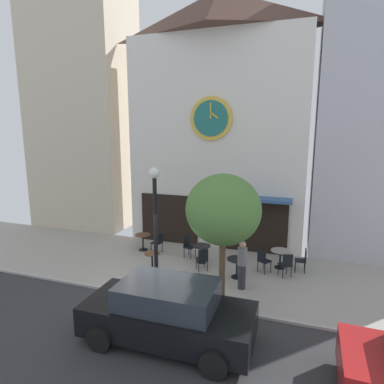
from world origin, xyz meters
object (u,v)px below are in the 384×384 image
(cafe_table_near_curb, at_px, (152,260))
(cafe_table_center_right, at_px, (202,250))
(street_lamp, at_px, (155,226))
(cafe_chair_facing_wall, at_px, (263,259))
(street_tree, at_px, (223,210))
(cafe_table_near_door, at_px, (280,255))
(parked_car_black, at_px, (168,312))
(cafe_chair_under_awning, at_px, (158,241))
(cafe_chair_left_end, at_px, (188,245))
(pedestrian_grey, at_px, (242,264))
(cafe_chair_by_entrance, at_px, (286,263))
(cafe_chair_corner, at_px, (202,258))
(cafe_table_rightmost, at_px, (143,239))
(cafe_table_center, at_px, (237,264))
(cafe_chair_right_end, at_px, (303,259))

(cafe_table_near_curb, distance_m, cafe_table_center_right, 2.10)
(street_lamp, bearing_deg, cafe_chair_facing_wall, 31.04)
(street_tree, bearing_deg, cafe_chair_facing_wall, 68.42)
(cafe_table_near_door, relative_size, cafe_chair_facing_wall, 0.82)
(cafe_table_near_door, xyz_separation_m, parked_car_black, (-2.39, -5.49, 0.24))
(street_lamp, relative_size, street_tree, 1.01)
(cafe_chair_under_awning, bearing_deg, cafe_table_near_door, 0.99)
(cafe_chair_left_end, bearing_deg, pedestrian_grey, -38.02)
(cafe_chair_under_awning, height_order, cafe_chair_by_entrance, same)
(cafe_chair_corner, bearing_deg, cafe_chair_by_entrance, 8.75)
(cafe_chair_by_entrance, bearing_deg, cafe_table_near_curb, -166.49)
(cafe_table_center_right, relative_size, pedestrian_grey, 0.43)
(street_lamp, height_order, cafe_table_center_right, street_lamp)
(cafe_chair_corner, relative_size, pedestrian_grey, 0.54)
(cafe_table_rightmost, distance_m, cafe_chair_left_end, 2.17)
(cafe_table_near_curb, xyz_separation_m, cafe_table_center, (3.11, 0.56, 0.03))
(cafe_chair_corner, distance_m, pedestrian_grey, 1.92)
(pedestrian_grey, bearing_deg, street_lamp, -168.78)
(pedestrian_grey, bearing_deg, cafe_chair_by_entrance, 44.96)
(cafe_chair_corner, bearing_deg, street_tree, -57.54)
(street_lamp, relative_size, cafe_table_rightmost, 5.63)
(street_tree, relative_size, parked_car_black, 0.93)
(street_lamp, bearing_deg, cafe_table_near_door, 34.24)
(cafe_chair_left_end, bearing_deg, cafe_table_near_curb, -112.88)
(cafe_chair_by_entrance, bearing_deg, cafe_chair_left_end, 170.17)
(cafe_chair_corner, height_order, cafe_chair_by_entrance, same)
(cafe_table_near_door, xyz_separation_m, pedestrian_grey, (-1.11, -2.15, 0.34))
(pedestrian_grey, bearing_deg, street_tree, -114.18)
(cafe_table_near_curb, height_order, pedestrian_grey, pedestrian_grey)
(pedestrian_grey, bearing_deg, cafe_table_near_door, 62.63)
(cafe_table_near_curb, height_order, cafe_chair_left_end, cafe_chair_left_end)
(street_tree, bearing_deg, pedestrian_grey, 65.82)
(cafe_table_near_door, distance_m, cafe_chair_under_awning, 5.14)
(cafe_chair_under_awning, distance_m, parked_car_black, 6.06)
(cafe_table_center_right, distance_m, cafe_chair_by_entrance, 3.32)
(cafe_table_center, height_order, cafe_table_near_door, same)
(cafe_chair_corner, bearing_deg, cafe_table_near_curb, -158.76)
(cafe_table_rightmost, xyz_separation_m, cafe_chair_corner, (3.16, -1.26, 0.02))
(cafe_chair_under_awning, xyz_separation_m, cafe_chair_right_end, (5.96, -0.03, 0.00))
(cafe_table_near_door, bearing_deg, cafe_chair_under_awning, -179.01)
(cafe_chair_right_end, bearing_deg, street_lamp, -151.63)
(cafe_table_center_right, distance_m, parked_car_black, 5.08)
(cafe_table_rightmost, bearing_deg, street_lamp, -54.77)
(cafe_table_center, xyz_separation_m, cafe_chair_right_end, (2.25, 1.25, 0.01))
(street_lamp, xyz_separation_m, cafe_chair_left_end, (0.24, 2.64, -1.54))
(cafe_chair_facing_wall, relative_size, pedestrian_grey, 0.54)
(cafe_table_center, bearing_deg, cafe_chair_right_end, 29.12)
(cafe_chair_by_entrance, bearing_deg, cafe_table_rightmost, 172.72)
(cafe_table_center_right, xyz_separation_m, cafe_chair_facing_wall, (2.47, -0.21, 0.01))
(cafe_table_near_door, bearing_deg, cafe_table_center, -136.17)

